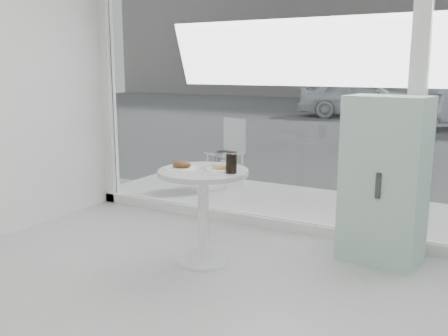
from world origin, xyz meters
The scene contains 12 objects.
storefront centered at (0.07, 3.00, 1.71)m, with size 5.00×0.14×3.00m.
main_table centered at (-0.50, 1.90, 0.55)m, with size 0.72×0.72×0.77m.
patio_deck centered at (0.00, 3.80, 0.03)m, with size 5.60×1.60×0.05m, color beige.
street centered at (0.00, 16.00, 0.00)m, with size 40.00×24.00×0.00m, color #3B3B3B.
mint_cabinet centered at (0.75, 2.65, 0.68)m, with size 0.67×0.49×1.35m.
patio_chair centered at (-1.54, 4.23, 0.54)m, with size 0.46×0.46×0.87m.
car_white centered at (-2.48, 14.79, 0.66)m, with size 1.56×3.88×1.32m, color silver.
plate_fritter centered at (-0.66, 1.84, 0.80)m, with size 0.26×0.26×0.07m.
plate_donut centered at (-0.38, 1.96, 0.79)m, with size 0.23×0.23×0.06m.
water_tumbler_a centered at (-0.46, 2.10, 0.82)m, with size 0.07×0.07×0.12m.
water_tumbler_b centered at (-0.43, 2.08, 0.83)m, with size 0.08×0.08×0.13m.
cola_glass centered at (-0.25, 1.90, 0.85)m, with size 0.09×0.09×0.16m.
Camera 1 is at (1.53, -1.39, 1.56)m, focal length 40.00 mm.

